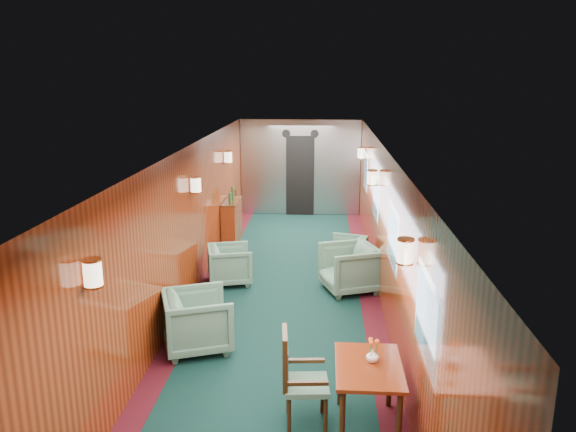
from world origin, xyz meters
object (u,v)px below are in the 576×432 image
(credenza, at_px, (232,221))
(armchair_left_far, at_px, (230,265))
(armchair_right_near, at_px, (349,268))
(side_chair, at_px, (297,375))
(armchair_left_near, at_px, (198,321))
(armchair_right_far, at_px, (345,254))
(dining_table, at_px, (368,375))

(credenza, relative_size, armchair_left_far, 1.63)
(armchair_right_near, bearing_deg, side_chair, -30.21)
(armchair_left_near, height_order, armchair_right_near, armchair_right_near)
(armchair_left_near, distance_m, armchair_left_far, 2.37)
(side_chair, bearing_deg, armchair_left_near, 126.33)
(credenza, relative_size, armchair_right_far, 1.70)
(armchair_left_near, bearing_deg, credenza, -15.99)
(dining_table, distance_m, side_chair, 0.71)
(dining_table, relative_size, credenza, 0.80)
(dining_table, xyz_separation_m, side_chair, (-0.71, 0.03, -0.03))
(dining_table, height_order, armchair_right_far, dining_table)
(side_chair, height_order, credenza, credenza)
(armchair_left_near, bearing_deg, armchair_left_far, -20.63)
(side_chair, relative_size, credenza, 0.87)
(armchair_right_near, distance_m, armchair_right_far, 0.98)
(side_chair, distance_m, armchair_left_far, 4.14)
(credenza, xyz_separation_m, armchair_right_far, (2.34, -1.67, -0.15))
(dining_table, bearing_deg, side_chair, 177.83)
(armchair_right_near, bearing_deg, armchair_right_far, 161.83)
(credenza, distance_m, armchair_right_near, 3.55)
(side_chair, height_order, armchair_right_near, side_chair)
(dining_table, bearing_deg, armchair_left_near, 143.03)
(credenza, distance_m, armchair_left_near, 4.80)
(dining_table, xyz_separation_m, armchair_left_far, (-2.04, 3.94, -0.26))
(armchair_left_far, bearing_deg, armchair_right_far, -83.17)
(dining_table, xyz_separation_m, armchair_left_near, (-2.07, 1.57, -0.20))
(dining_table, height_order, side_chair, side_chair)
(dining_table, relative_size, armchair_left_far, 1.30)
(dining_table, xyz_separation_m, armchair_right_far, (-0.06, 4.69, -0.28))
(armchair_left_near, xyz_separation_m, armchair_left_far, (0.03, 2.37, -0.06))
(armchair_left_far, bearing_deg, side_chair, -175.18)
(dining_table, relative_size, side_chair, 0.92)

